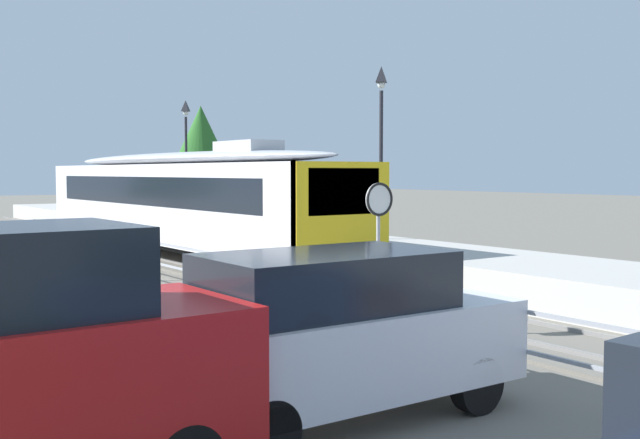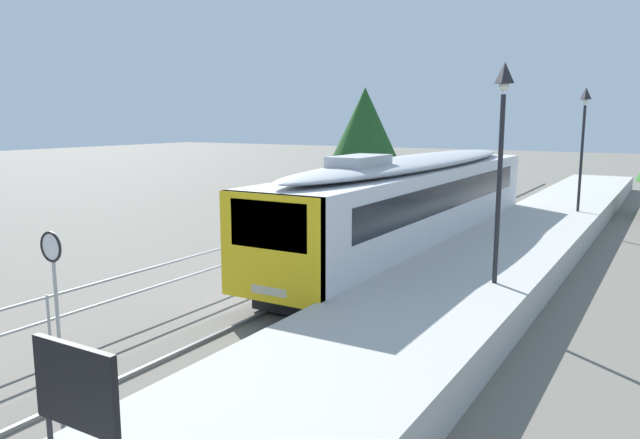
# 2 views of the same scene
# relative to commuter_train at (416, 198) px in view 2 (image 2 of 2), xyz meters

# --- Properties ---
(ground_plane) EXTENTS (160.00, 160.00, 0.00)m
(ground_plane) POSITION_rel_commuter_train_xyz_m (-3.00, -2.43, -2.14)
(ground_plane) COLOR #6B665B
(track_rails) EXTENTS (3.20, 60.00, 0.14)m
(track_rails) POSITION_rel_commuter_train_xyz_m (0.00, -2.43, -2.11)
(track_rails) COLOR #6B665B
(track_rails) RESTS_ON ground
(commuter_train) EXTENTS (2.82, 18.22, 3.74)m
(commuter_train) POSITION_rel_commuter_train_xyz_m (0.00, 0.00, 0.00)
(commuter_train) COLOR silver
(commuter_train) RESTS_ON track_rails
(station_platform) EXTENTS (3.90, 60.00, 0.90)m
(station_platform) POSITION_rel_commuter_train_xyz_m (3.25, -2.43, -1.69)
(station_platform) COLOR #B7B5AD
(station_platform) RESTS_ON ground
(platform_lamp_mid_platform) EXTENTS (0.34, 0.34, 5.35)m
(platform_lamp_mid_platform) POSITION_rel_commuter_train_xyz_m (4.26, -5.33, 2.48)
(platform_lamp_mid_platform) COLOR #232328
(platform_lamp_mid_platform) RESTS_ON station_platform
(platform_lamp_far_end) EXTENTS (0.34, 0.34, 5.35)m
(platform_lamp_far_end) POSITION_rel_commuter_train_xyz_m (4.26, 8.39, 2.48)
(platform_lamp_far_end) COLOR #232328
(platform_lamp_far_end) RESTS_ON station_platform
(platform_notice_board) EXTENTS (1.20, 0.08, 1.80)m
(platform_notice_board) POSITION_rel_commuter_train_xyz_m (2.91, -16.41, 0.05)
(platform_notice_board) COLOR #232328
(platform_notice_board) RESTS_ON station_platform
(speed_limit_sign) EXTENTS (0.61, 0.10, 2.81)m
(speed_limit_sign) POSITION_rel_commuter_train_xyz_m (-2.27, -12.96, -0.02)
(speed_limit_sign) COLOR #9EA0A5
(speed_limit_sign) RESTS_ON ground
(carpark_fence) EXTENTS (0.06, 36.06, 1.25)m
(carpark_fence) POSITION_rel_commuter_train_xyz_m (-3.30, -12.43, -1.23)
(carpark_fence) COLOR #9EA0A5
(carpark_fence) RESTS_ON ground
(tree_behind_station_far) EXTENTS (4.95, 4.95, 6.87)m
(tree_behind_station_far) POSITION_rel_commuter_train_xyz_m (-9.27, 14.39, 2.11)
(tree_behind_station_far) COLOR brown
(tree_behind_station_far) RESTS_ON ground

